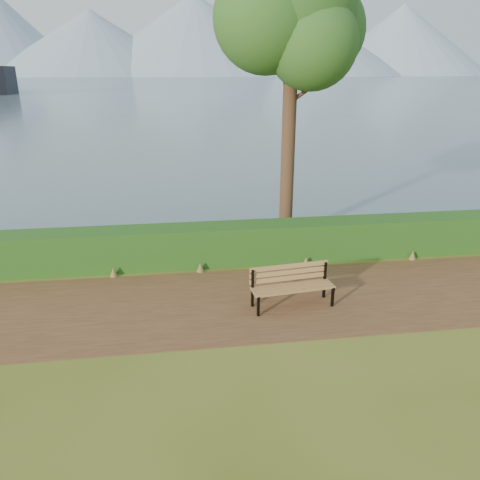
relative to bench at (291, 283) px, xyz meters
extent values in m
plane|color=#4A5418|center=(-0.70, -0.04, -0.51)|extent=(140.00, 140.00, 0.00)
cube|color=#562E1D|center=(-0.70, 0.26, -0.50)|extent=(40.00, 3.40, 0.01)
cube|color=#124012|center=(-0.70, 2.56, -0.01)|extent=(32.00, 0.85, 1.00)
cube|color=#3F5466|center=(-0.70, 259.96, -0.50)|extent=(700.00, 510.00, 0.00)
cone|color=#7D90A6|center=(-60.70, 394.96, 23.49)|extent=(160.00, 160.00, 48.00)
cone|color=#7D90A6|center=(19.30, 404.96, 30.49)|extent=(190.00, 190.00, 62.00)
cone|color=#7D90A6|center=(109.30, 399.96, 24.49)|extent=(170.00, 170.00, 50.00)
cone|color=#7D90A6|center=(199.30, 409.96, 28.49)|extent=(150.00, 150.00, 58.00)
cone|color=#7D90A6|center=(-10.70, 429.96, 16.99)|extent=(120.00, 120.00, 35.00)
cone|color=#7D90A6|center=(149.30, 424.96, 19.49)|extent=(130.00, 130.00, 40.00)
cube|color=black|center=(-0.78, -0.40, -0.29)|extent=(0.06, 0.06, 0.44)
cube|color=black|center=(-0.83, 0.03, -0.09)|extent=(0.06, 0.06, 0.84)
cube|color=black|center=(-0.80, -0.19, -0.10)|extent=(0.11, 0.51, 0.05)
cube|color=black|center=(0.85, -0.21, -0.29)|extent=(0.06, 0.06, 0.44)
cube|color=black|center=(0.80, 0.22, -0.09)|extent=(0.06, 0.06, 0.84)
cube|color=black|center=(0.82, 0.01, -0.10)|extent=(0.11, 0.51, 0.05)
cube|color=olive|center=(0.03, -0.27, -0.07)|extent=(1.75, 0.29, 0.03)
cube|color=olive|center=(0.02, -0.15, -0.07)|extent=(1.75, 0.29, 0.03)
cube|color=olive|center=(0.00, -0.03, -0.07)|extent=(1.75, 0.29, 0.03)
cube|color=olive|center=(-0.01, 0.09, -0.07)|extent=(1.75, 0.29, 0.03)
cube|color=olive|center=(-0.02, 0.15, 0.05)|extent=(1.75, 0.25, 0.10)
cube|color=olive|center=(-0.02, 0.15, 0.19)|extent=(1.75, 0.25, 0.10)
cube|color=olive|center=(-0.02, 0.15, 0.32)|extent=(1.75, 0.25, 0.10)
cylinder|color=#382117|center=(0.84, 4.08, 2.92)|extent=(0.38, 0.38, 6.86)
sphere|color=#21551C|center=(0.84, 4.08, 5.78)|extent=(3.24, 3.24, 3.24)
sphere|color=#21551C|center=(1.65, 4.47, 5.21)|extent=(2.48, 2.48, 2.48)
sphere|color=#21551C|center=(0.10, 3.80, 5.40)|extent=(2.67, 2.67, 2.67)
sphere|color=#21551C|center=(1.20, 3.46, 4.83)|extent=(2.29, 2.29, 2.29)
cylinder|color=#382117|center=(1.27, 4.08, 3.68)|extent=(1.00, 0.11, 0.75)
cylinder|color=#382117|center=(0.46, 4.18, 4.16)|extent=(0.78, 0.36, 0.69)
camera|label=1|loc=(-2.32, -8.68, 4.22)|focal=35.00mm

